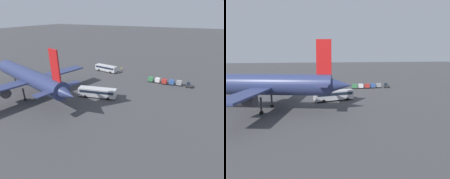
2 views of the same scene
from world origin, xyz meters
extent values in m
plane|color=#424244|center=(0.00, 0.00, 0.00)|extent=(600.00, 600.00, 0.00)
cylinder|color=navy|center=(16.27, 38.27, 6.92)|extent=(37.32, 15.16, 5.32)
cone|color=navy|center=(-3.21, 43.72, 6.92)|extent=(7.95, 6.48, 4.79)
cube|color=navy|center=(17.50, 49.59, 6.25)|extent=(9.28, 17.81, 0.44)
cube|color=navy|center=(11.45, 27.95, 6.25)|extent=(9.28, 17.81, 0.44)
cube|color=red|center=(0.12, 42.78, 13.84)|extent=(3.69, 1.35, 8.52)
cube|color=navy|center=(-0.24, 42.88, 7.45)|extent=(6.24, 14.03, 0.28)
cylinder|color=#38383D|center=(17.89, 46.81, 4.57)|extent=(5.10, 4.02, 2.93)
cylinder|color=#38383D|center=(13.22, 30.13, 4.57)|extent=(5.10, 4.02, 2.93)
cylinder|color=#38383D|center=(15.41, 42.10, 2.13)|extent=(0.50, 0.50, 4.26)
cylinder|color=black|center=(15.41, 42.10, 0.45)|extent=(1.00, 0.72, 0.90)
cylinder|color=#38383D|center=(13.55, 35.44, 2.13)|extent=(0.50, 0.50, 4.26)
cylinder|color=black|center=(13.55, 35.44, 0.45)|extent=(1.00, 0.72, 0.90)
cube|color=silver|center=(5.31, 3.32, 1.75)|extent=(11.36, 4.38, 2.60)
cube|color=#192333|center=(5.31, 3.32, 2.21)|extent=(10.49, 4.29, 0.83)
cylinder|color=black|center=(8.92, 4.23, 0.50)|extent=(1.03, 0.45, 1.00)
cylinder|color=black|center=(8.49, 1.39, 0.50)|extent=(1.03, 0.45, 1.00)
cylinder|color=black|center=(2.13, 5.26, 0.50)|extent=(1.03, 0.45, 1.00)
cylinder|color=black|center=(1.70, 2.41, 0.50)|extent=(1.03, 0.45, 1.00)
cube|color=silver|center=(-4.82, 29.86, 1.84)|extent=(13.04, 5.40, 2.79)
cube|color=#192333|center=(-4.82, 29.86, 2.33)|extent=(12.06, 5.23, 0.89)
cylinder|color=black|center=(-1.26, 32.12, 0.50)|extent=(1.04, 0.50, 1.00)
cylinder|color=black|center=(-0.65, 29.24, 0.50)|extent=(1.04, 0.50, 1.00)
cylinder|color=black|center=(-8.98, 30.48, 0.50)|extent=(1.04, 0.50, 1.00)
cylinder|color=black|center=(-8.37, 27.60, 0.50)|extent=(1.04, 0.50, 1.00)
cube|color=#333338|center=(-32.61, 7.65, 0.65)|extent=(2.53, 1.57, 0.70)
cube|color=#192333|center=(-32.20, 7.60, 1.55)|extent=(1.21, 1.29, 1.10)
cylinder|color=black|center=(-31.70, 8.24, 0.30)|extent=(0.62, 0.29, 0.60)
cylinder|color=black|center=(-31.86, 6.85, 0.30)|extent=(0.62, 0.29, 0.60)
cylinder|color=black|center=(-33.37, 8.44, 0.30)|extent=(0.62, 0.29, 0.60)
cylinder|color=black|center=(-33.53, 7.05, 0.30)|extent=(0.62, 0.29, 0.60)
cylinder|color=#1E1E2D|center=(-1.02, -1.01, 0.42)|extent=(0.32, 0.32, 0.85)
cylinder|color=yellow|center=(-1.02, -1.01, 1.18)|extent=(0.38, 0.38, 0.65)
sphere|color=tan|center=(-1.02, -1.01, 1.62)|extent=(0.24, 0.24, 0.24)
cube|color=#38383D|center=(-28.79, 7.43, 0.41)|extent=(2.09, 1.79, 0.10)
cube|color=gray|center=(-28.79, 7.43, 1.26)|extent=(1.99, 1.71, 1.60)
cylinder|color=black|center=(-27.99, 8.03, 0.18)|extent=(0.37, 0.14, 0.36)
cylinder|color=black|center=(-28.07, 6.75, 0.18)|extent=(0.37, 0.14, 0.36)
cylinder|color=black|center=(-29.51, 8.12, 0.18)|extent=(0.37, 0.14, 0.36)
cylinder|color=black|center=(-29.58, 6.84, 0.18)|extent=(0.37, 0.14, 0.36)
cube|color=#38383D|center=(-26.04, 7.75, 0.41)|extent=(2.09, 1.79, 0.10)
cube|color=#33569E|center=(-26.04, 7.75, 1.26)|extent=(1.99, 1.71, 1.60)
cylinder|color=black|center=(-25.24, 8.34, 0.18)|extent=(0.37, 0.14, 0.36)
cylinder|color=black|center=(-25.32, 7.07, 0.18)|extent=(0.37, 0.14, 0.36)
cylinder|color=black|center=(-26.76, 8.43, 0.18)|extent=(0.37, 0.14, 0.36)
cylinder|color=black|center=(-26.84, 7.16, 0.18)|extent=(0.37, 0.14, 0.36)
cube|color=#38383D|center=(-23.29, 8.18, 0.41)|extent=(2.09, 1.79, 0.10)
cube|color=#B72D28|center=(-23.29, 8.18, 1.26)|extent=(1.99, 1.71, 1.60)
cylinder|color=black|center=(-22.50, 8.77, 0.18)|extent=(0.37, 0.14, 0.36)
cylinder|color=black|center=(-22.57, 7.49, 0.18)|extent=(0.37, 0.14, 0.36)
cylinder|color=black|center=(-24.01, 8.86, 0.18)|extent=(0.37, 0.14, 0.36)
cylinder|color=black|center=(-24.09, 7.58, 0.18)|extent=(0.37, 0.14, 0.36)
cube|color=#38383D|center=(-20.54, 7.90, 0.41)|extent=(2.09, 1.79, 0.10)
cube|color=silver|center=(-20.54, 7.90, 1.26)|extent=(1.99, 1.71, 1.60)
cylinder|color=black|center=(-19.75, 8.49, 0.18)|extent=(0.37, 0.14, 0.36)
cylinder|color=black|center=(-19.82, 7.21, 0.18)|extent=(0.37, 0.14, 0.36)
cylinder|color=black|center=(-21.27, 8.58, 0.18)|extent=(0.37, 0.14, 0.36)
cylinder|color=black|center=(-21.34, 7.30, 0.18)|extent=(0.37, 0.14, 0.36)
cube|color=#38383D|center=(-17.80, 7.99, 0.41)|extent=(2.09, 1.79, 0.10)
cube|color=#38844C|center=(-17.80, 7.99, 1.26)|extent=(1.99, 1.71, 1.60)
cylinder|color=black|center=(-17.00, 8.58, 0.18)|extent=(0.37, 0.14, 0.36)
cylinder|color=black|center=(-17.08, 7.30, 0.18)|extent=(0.37, 0.14, 0.36)
cylinder|color=black|center=(-18.52, 8.67, 0.18)|extent=(0.37, 0.14, 0.36)
cylinder|color=black|center=(-18.59, 7.39, 0.18)|extent=(0.37, 0.14, 0.36)
camera|label=1|loc=(-31.85, 76.18, 26.35)|focal=28.00mm
camera|label=2|loc=(7.68, 96.09, 14.45)|focal=35.00mm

